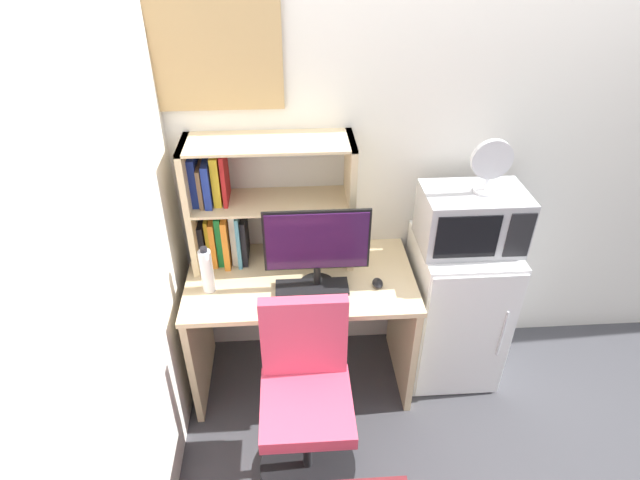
% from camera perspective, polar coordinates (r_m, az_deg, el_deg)
% --- Properties ---
extents(wall_back, '(6.40, 0.04, 2.60)m').
position_cam_1_polar(wall_back, '(3.04, 24.17, 9.27)').
color(wall_back, silver).
rests_on(wall_back, ground_plane).
extents(wall_left, '(0.04, 4.40, 2.60)m').
position_cam_1_polar(wall_left, '(1.54, -28.00, -18.54)').
color(wall_left, silver).
rests_on(wall_left, ground_plane).
extents(desk, '(1.19, 0.65, 0.77)m').
position_cam_1_polar(desk, '(2.84, -2.08, -7.93)').
color(desk, beige).
rests_on(desk, ground_plane).
extents(hutch_bookshelf, '(0.84, 0.29, 0.69)m').
position_cam_1_polar(hutch_bookshelf, '(2.67, -8.43, 3.93)').
color(hutch_bookshelf, beige).
rests_on(hutch_bookshelf, desk).
extents(monitor, '(0.52, 0.18, 0.44)m').
position_cam_1_polar(monitor, '(2.47, -0.34, -0.57)').
color(monitor, black).
rests_on(monitor, desk).
extents(keyboard, '(0.37, 0.13, 0.02)m').
position_cam_1_polar(keyboard, '(2.60, -0.89, -5.32)').
color(keyboard, black).
rests_on(keyboard, desk).
extents(computer_mouse, '(0.05, 0.08, 0.03)m').
position_cam_1_polar(computer_mouse, '(2.63, 6.45, -4.81)').
color(computer_mouse, black).
rests_on(computer_mouse, desk).
extents(water_bottle, '(0.06, 0.06, 0.26)m').
position_cam_1_polar(water_bottle, '(2.59, -12.52, -3.34)').
color(water_bottle, silver).
rests_on(water_bottle, desk).
extents(mini_fridge, '(0.50, 0.53, 0.90)m').
position_cam_1_polar(mini_fridge, '(3.07, 14.75, -7.39)').
color(mini_fridge, white).
rests_on(mini_fridge, ground_plane).
extents(microwave, '(0.52, 0.34, 0.31)m').
position_cam_1_polar(microwave, '(2.72, 16.54, 2.26)').
color(microwave, '#ADADB2').
rests_on(microwave, mini_fridge).
extents(desk_fan, '(0.20, 0.11, 0.28)m').
position_cam_1_polar(desk_fan, '(2.59, 18.53, 8.12)').
color(desk_fan, silver).
rests_on(desk_fan, microwave).
extents(desk_chair, '(0.48, 0.48, 0.96)m').
position_cam_1_polar(desk_chair, '(2.53, -1.55, -17.79)').
color(desk_chair, black).
rests_on(desk_chair, ground_plane).
extents(wall_corkboard, '(0.77, 0.02, 0.49)m').
position_cam_1_polar(wall_corkboard, '(2.53, -13.42, 19.23)').
color(wall_corkboard, tan).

